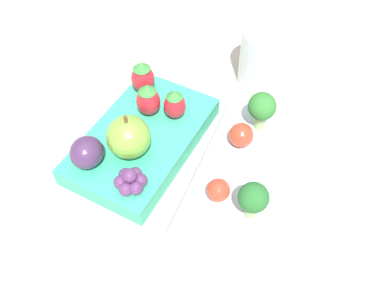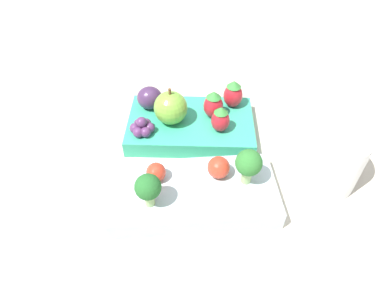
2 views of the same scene
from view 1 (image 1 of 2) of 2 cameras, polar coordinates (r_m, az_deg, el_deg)
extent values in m
plane|color=#BCB29E|center=(0.50, 0.78, -2.08)|extent=(4.00, 4.00, 0.00)
cube|color=silver|center=(0.48, 7.09, -4.25)|extent=(0.20, 0.10, 0.03)
cube|color=#33A87F|center=(0.51, -6.61, 0.57)|extent=(0.19, 0.13, 0.02)
cylinder|color=#93B770|center=(0.43, 7.88, -8.64)|extent=(0.01, 0.01, 0.02)
sphere|color=#236028|center=(0.41, 8.21, -7.07)|extent=(0.03, 0.03, 0.03)
cylinder|color=#93B770|center=(0.50, 8.99, 3.11)|extent=(0.01, 0.01, 0.02)
sphere|color=#2D702D|center=(0.48, 9.32, 4.98)|extent=(0.03, 0.03, 0.03)
sphere|color=red|center=(0.48, 6.57, 1.19)|extent=(0.03, 0.03, 0.03)
sphere|color=red|center=(0.43, 3.53, -6.15)|extent=(0.02, 0.02, 0.02)
sphere|color=#70A838|center=(0.46, -8.44, 0.92)|extent=(0.05, 0.05, 0.05)
cylinder|color=brown|center=(0.44, -8.84, 3.18)|extent=(0.00, 0.00, 0.01)
ellipsoid|color=red|center=(0.51, -5.84, 5.68)|extent=(0.03, 0.03, 0.04)
cone|color=#388438|center=(0.49, -6.03, 7.38)|extent=(0.02, 0.02, 0.01)
ellipsoid|color=red|center=(0.50, -2.31, 5.12)|extent=(0.03, 0.03, 0.03)
cone|color=#388438|center=(0.49, -2.37, 6.66)|extent=(0.02, 0.02, 0.01)
ellipsoid|color=red|center=(0.54, -6.56, 8.63)|extent=(0.03, 0.03, 0.04)
cone|color=#388438|center=(0.52, -6.77, 10.34)|extent=(0.02, 0.02, 0.01)
ellipsoid|color=#42284C|center=(0.47, -13.87, -1.09)|extent=(0.04, 0.04, 0.03)
sphere|color=#562D5B|center=(0.44, -8.81, -5.96)|extent=(0.02, 0.02, 0.02)
sphere|color=#562D5B|center=(0.44, -7.49, -5.85)|extent=(0.02, 0.02, 0.02)
sphere|color=#562D5B|center=(0.45, -6.88, -4.85)|extent=(0.02, 0.02, 0.02)
sphere|color=#562D5B|center=(0.45, -7.57, -3.99)|extent=(0.02, 0.02, 0.02)
sphere|color=#562D5B|center=(0.45, -8.86, -4.10)|extent=(0.02, 0.02, 0.02)
sphere|color=#562D5B|center=(0.45, -9.49, -5.07)|extent=(0.02, 0.02, 0.02)
sphere|color=#562D5B|center=(0.44, -8.34, -4.18)|extent=(0.02, 0.02, 0.02)
cylinder|color=silver|center=(0.58, 10.39, 11.30)|extent=(0.08, 0.08, 0.08)
camera|label=2|loc=(0.33, 64.96, 16.04)|focal=32.00mm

